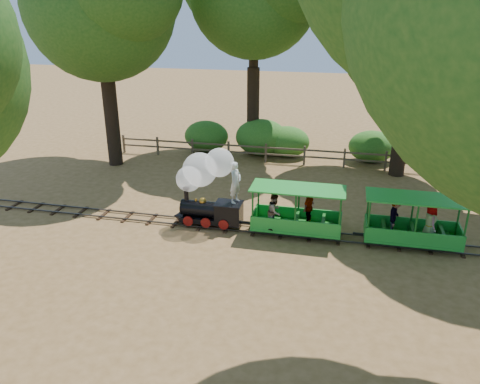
% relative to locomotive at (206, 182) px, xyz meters
% --- Properties ---
extents(ground, '(90.00, 90.00, 0.00)m').
position_rel_locomotive_xyz_m(ground, '(1.81, -0.08, -1.70)').
color(ground, '#A27545').
rests_on(ground, ground).
extents(track, '(22.00, 1.00, 0.10)m').
position_rel_locomotive_xyz_m(track, '(1.81, -0.08, -1.63)').
color(track, '#3F3D3A').
rests_on(track, ground).
extents(locomotive, '(2.64, 1.24, 3.03)m').
position_rel_locomotive_xyz_m(locomotive, '(0.00, 0.00, 0.00)').
color(locomotive, black).
rests_on(locomotive, ground).
extents(carriage_front, '(3.24, 1.39, 1.68)m').
position_rel_locomotive_xyz_m(carriage_front, '(3.22, -0.11, -0.91)').
color(carriage_front, green).
rests_on(carriage_front, track).
extents(carriage_rear, '(3.24, 1.32, 1.68)m').
position_rel_locomotive_xyz_m(carriage_rear, '(7.11, -0.04, -0.88)').
color(carriage_rear, green).
rests_on(carriage_rear, track).
extents(oak_ne, '(7.90, 6.95, 9.55)m').
position_rel_locomotive_xyz_m(oak_ne, '(7.28, 7.51, 5.01)').
color(oak_ne, '#2D2116').
rests_on(oak_ne, ground).
extents(fence, '(18.10, 0.10, 1.00)m').
position_rel_locomotive_xyz_m(fence, '(1.81, 7.92, -1.12)').
color(fence, brown).
rests_on(fence, ground).
extents(shrub_west, '(2.48, 1.91, 1.72)m').
position_rel_locomotive_xyz_m(shrub_west, '(-2.79, 9.22, -0.84)').
color(shrub_west, '#2D6B1E').
rests_on(shrub_west, ground).
extents(shrub_mid_w, '(2.83, 2.18, 1.96)m').
position_rel_locomotive_xyz_m(shrub_mid_w, '(0.33, 9.22, -0.72)').
color(shrub_mid_w, '#2D6B1E').
rests_on(shrub_mid_w, ground).
extents(shrub_mid_e, '(2.38, 1.83, 1.65)m').
position_rel_locomotive_xyz_m(shrub_mid_e, '(1.75, 9.22, -0.87)').
color(shrub_mid_e, '#2D6B1E').
rests_on(shrub_mid_e, ground).
extents(shrub_east, '(2.39, 1.84, 1.65)m').
position_rel_locomotive_xyz_m(shrub_east, '(6.16, 9.22, -0.87)').
color(shrub_east, '#2D6B1E').
rests_on(shrub_east, ground).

